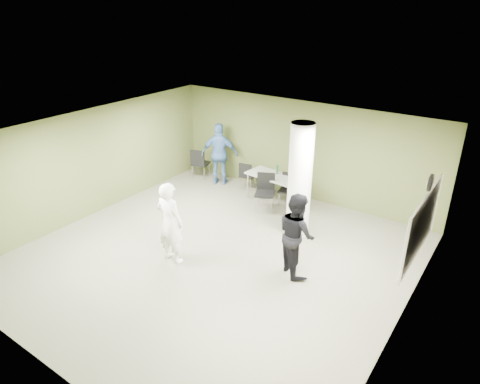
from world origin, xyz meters
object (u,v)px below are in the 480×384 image
Objects in this scene: chair_back_left at (199,162)px; woman_white at (170,223)px; folding_table at (276,178)px; man_black at (296,234)px; man_blue at (220,154)px.

woman_white is (2.52, -3.98, 0.35)m from chair_back_left.
folding_table is 0.94× the size of woman_white.
folding_table is at bearing 162.43° from chair_back_left.
chair_back_left is 0.55× the size of man_black.
man_black is at bearing -154.75° from woman_white.
chair_back_left is at bearing -57.92° from woman_white.
woman_white is 2.68m from man_black.
man_black is at bearing -46.18° from folding_table.
man_blue is at bearing 168.96° from chair_back_left.
man_blue reaches higher than man_black.
folding_table reaches higher than chair_back_left.
chair_back_left is 0.87m from man_blue.
chair_back_left is (-2.86, 0.11, -0.17)m from folding_table.
folding_table is at bearing 148.74° from man_blue.
man_black is 0.93× the size of man_blue.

